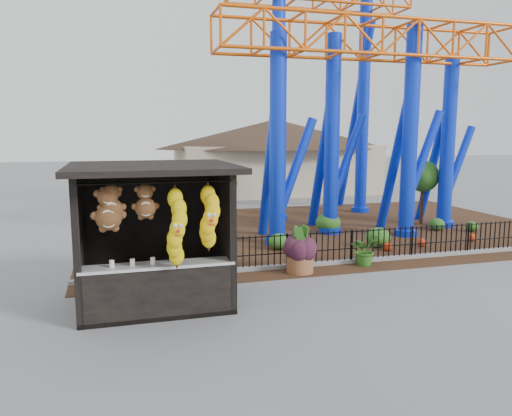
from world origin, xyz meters
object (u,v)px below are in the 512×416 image
object	(u,v)px
prize_booth	(154,238)
roller_coaster	(349,63)
potted_plant	(365,250)
terracotta_planter	(300,263)

from	to	relation	value
prize_booth	roller_coaster	bearing A→B (deg)	42.05
prize_booth	potted_plant	world-z (taller)	prize_booth
roller_coaster	terracotta_planter	distance (m)	9.37
roller_coaster	prize_booth	bearing A→B (deg)	-137.95
terracotta_planter	potted_plant	xyz separation A→B (m)	(2.06, 0.20, 0.18)
roller_coaster	potted_plant	distance (m)	8.40
prize_booth	roller_coaster	size ratio (longest dim) A/B	0.32
prize_booth	potted_plant	xyz separation A→B (m)	(6.07, 1.81, -1.07)
roller_coaster	terracotta_planter	world-z (taller)	roller_coaster
roller_coaster	potted_plant	size ratio (longest dim) A/B	11.86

